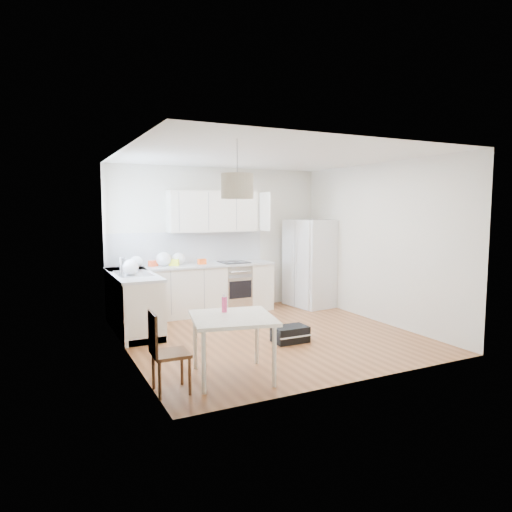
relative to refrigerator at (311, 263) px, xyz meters
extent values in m
plane|color=brown|center=(-1.75, -1.51, -0.86)|extent=(4.20, 4.20, 0.00)
plane|color=white|center=(-1.75, -1.51, 1.84)|extent=(4.20, 4.20, 0.00)
plane|color=silver|center=(-1.75, 0.59, 0.49)|extent=(4.20, 0.00, 4.20)
plane|color=silver|center=(-3.85, -1.51, 0.49)|extent=(0.00, 4.20, 4.20)
plane|color=silver|center=(0.35, -1.51, 0.49)|extent=(0.00, 4.20, 4.20)
cube|color=#BFE0F9|center=(-3.83, -0.36, 0.89)|extent=(0.02, 1.00, 1.00)
cube|color=silver|center=(-2.35, 0.29, -0.42)|extent=(3.00, 0.60, 0.88)
cube|color=silver|center=(-3.55, -0.31, -0.42)|extent=(0.60, 1.80, 0.88)
cube|color=#BBBEC0|center=(-2.35, 0.29, 0.04)|extent=(3.02, 0.64, 0.04)
cube|color=#BBBEC0|center=(-3.55, -0.31, 0.04)|extent=(0.64, 1.82, 0.04)
cube|color=silver|center=(-2.35, 0.58, 0.35)|extent=(3.00, 0.01, 0.58)
cube|color=silver|center=(-3.84, -0.31, 0.35)|extent=(0.01, 1.80, 0.58)
cube|color=silver|center=(-1.90, 0.43, 1.02)|extent=(1.70, 0.32, 0.75)
cube|color=beige|center=(-2.93, -2.88, -0.16)|extent=(1.08, 1.08, 0.04)
cylinder|color=silver|center=(-3.39, -3.17, -0.52)|extent=(0.05, 0.05, 0.68)
cylinder|color=silver|center=(-2.64, -3.33, -0.52)|extent=(0.05, 0.05, 0.68)
cylinder|color=silver|center=(-3.23, -2.42, -0.52)|extent=(0.05, 0.05, 0.68)
cylinder|color=silver|center=(-2.48, -2.58, -0.52)|extent=(0.05, 0.05, 0.68)
cylinder|color=#EB417F|center=(-2.94, -2.65, -0.03)|extent=(0.06, 0.06, 0.22)
cube|color=black|center=(-1.63, -1.96, -0.74)|extent=(0.50, 0.33, 0.23)
cylinder|color=#B5AA8B|center=(-2.85, -2.85, 1.32)|extent=(0.46, 0.46, 0.28)
ellipsoid|color=white|center=(-3.36, 0.28, 0.16)|extent=(0.23, 0.19, 0.20)
ellipsoid|color=white|center=(-2.87, 0.33, 0.19)|extent=(0.27, 0.23, 0.25)
ellipsoid|color=white|center=(-2.59, 0.38, 0.17)|extent=(0.24, 0.21, 0.22)
ellipsoid|color=white|center=(-3.53, -0.11, 0.16)|extent=(0.22, 0.19, 0.20)
ellipsoid|color=white|center=(-3.61, -0.50, 0.17)|extent=(0.24, 0.21, 0.22)
cube|color=#F45215|center=(-2.18, 0.28, 0.11)|extent=(0.15, 0.10, 0.10)
cube|color=yellow|center=(-2.69, 0.30, 0.12)|extent=(0.20, 0.17, 0.11)
cube|color=#B53616|center=(-3.05, 0.36, 0.11)|extent=(0.18, 0.15, 0.10)
camera|label=1|loc=(-4.93, -7.54, 1.08)|focal=32.00mm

